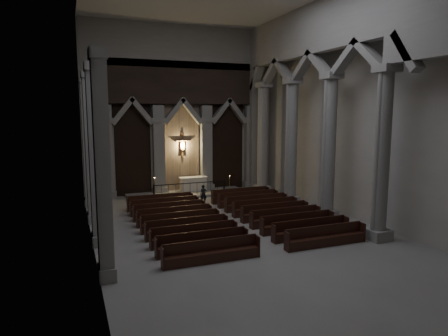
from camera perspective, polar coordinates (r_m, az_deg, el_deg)
name	(u,v)px	position (r m, az deg, el deg)	size (l,w,h in m)	color
room	(250,75)	(18.51, 3.75, 13.15)	(24.00, 24.10, 12.00)	gray
sanctuary_wall	(182,102)	(29.31, -5.98, 9.32)	(14.00, 0.77, 12.00)	gray
right_arcade	(334,76)	(22.49, 15.38, 12.56)	(1.00, 24.00, 12.00)	gray
left_pilasters	(92,154)	(20.35, -18.29, 1.89)	(0.60, 13.00, 8.03)	gray
sanctuary_step	(187,194)	(29.01, -5.30, -3.66)	(8.50, 2.60, 0.15)	gray
altar	(193,184)	(29.52, -4.44, -2.27)	(2.04, 0.82, 1.03)	silver
altar_rail	(190,187)	(28.15, -4.87, -2.76)	(5.22, 0.09, 1.03)	black
candle_stand_left	(155,194)	(27.34, -9.85, -3.70)	(0.27, 0.27, 1.59)	olive
candle_stand_right	(230,189)	(29.06, 0.80, -3.01)	(0.23, 0.23, 1.36)	olive
pews	(230,219)	(21.40, 0.83, -7.27)	(9.45, 9.90, 0.90)	black
worshipper	(204,194)	(25.98, -2.94, -3.79)	(0.45, 0.30, 1.24)	black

